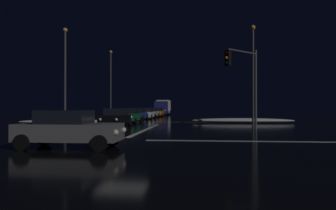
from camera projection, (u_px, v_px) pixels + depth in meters
name	position (u px, v px, depth m)	size (l,w,h in m)	color
ground	(122.00, 141.00, 16.15)	(120.00, 120.00, 0.10)	black
stop_line_north	(147.00, 129.00, 23.94)	(0.35, 13.36, 0.01)	white
centre_line_ns	(163.00, 122.00, 35.49)	(22.00, 0.15, 0.01)	yellow
crosswalk_bar_east	(280.00, 142.00, 15.40)	(13.36, 0.40, 0.01)	white
snow_bank_left_curb	(70.00, 122.00, 30.71)	(10.60, 1.50, 0.46)	white
snow_bank_right_curb	(243.00, 121.00, 33.29)	(10.76, 1.50, 0.52)	white
sedan_black	(115.00, 118.00, 26.69)	(2.02, 4.33, 1.57)	black
sedan_green	(130.00, 116.00, 32.84)	(2.02, 4.33, 1.57)	#14512D
sedan_blue	(138.00, 114.00, 38.65)	(2.02, 4.33, 1.57)	navy
sedan_white	(147.00, 113.00, 43.85)	(2.02, 4.33, 1.57)	silver
sedan_silver	(151.00, 113.00, 49.05)	(2.02, 4.33, 1.57)	#B7B7BC
sedan_orange	(158.00, 112.00, 55.36)	(2.02, 4.33, 1.57)	#C66014
box_truck	(163.00, 107.00, 63.35)	(2.68, 8.28, 3.08)	navy
sedan_gray_crossing	(69.00, 129.00, 12.97)	(4.33, 2.02, 1.57)	slate
traffic_signal_ne	(244.00, 74.00, 22.70)	(2.59, 2.59, 5.99)	#4C4C51
streetlamp_right_near	(253.00, 68.00, 28.71)	(0.44, 0.44, 9.21)	#424247
streetlamp_left_far	(111.00, 80.00, 46.32)	(0.44, 0.44, 10.07)	#424247
streetlamp_left_near	(65.00, 69.00, 30.39)	(0.44, 0.44, 9.38)	#424247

